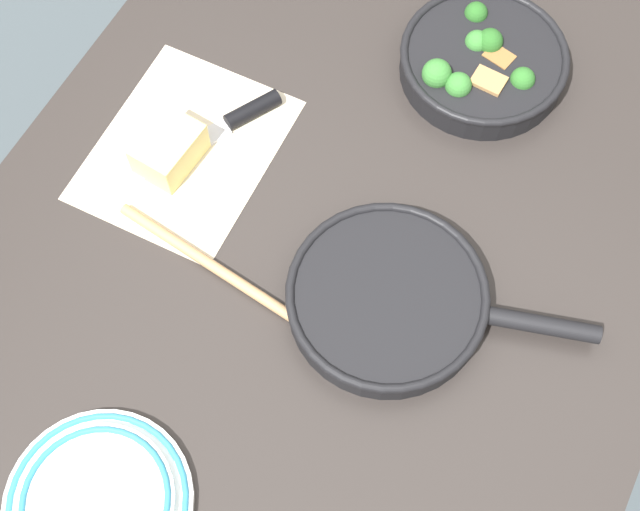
{
  "coord_description": "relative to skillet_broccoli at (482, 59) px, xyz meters",
  "views": [
    {
      "loc": [
        -0.44,
        -0.23,
        1.84
      ],
      "look_at": [
        0.0,
        0.0,
        0.78
      ],
      "focal_mm": 50.0,
      "sensor_mm": 36.0,
      "label": 1
    }
  ],
  "objects": [
    {
      "name": "cheese_block",
      "position": [
        -0.34,
        0.32,
        -0.0
      ],
      "size": [
        0.1,
        0.08,
        0.06
      ],
      "color": "#EFD67A",
      "rests_on": "dining_table_red"
    },
    {
      "name": "grater_knife",
      "position": [
        -0.26,
        0.28,
        -0.02
      ],
      "size": [
        0.22,
        0.14,
        0.02
      ],
      "rotation": [
        0.0,
        0.0,
        2.62
      ],
      "color": "silver",
      "rests_on": "dining_table_red"
    },
    {
      "name": "wooden_spoon",
      "position": [
        -0.47,
        0.1,
        -0.02
      ],
      "size": [
        0.08,
        0.4,
        0.02
      ],
      "rotation": [
        0.0,
        0.0,
        4.59
      ],
      "color": "tan",
      "rests_on": "dining_table_red"
    },
    {
      "name": "dinner_plate_stack",
      "position": [
        -0.79,
        0.15,
        -0.01
      ],
      "size": [
        0.23,
        0.23,
        0.03
      ],
      "color": "white",
      "rests_on": "dining_table_red"
    },
    {
      "name": "skillet_broccoli",
      "position": [
        0.0,
        0.0,
        0.0
      ],
      "size": [
        0.38,
        0.25,
        0.07
      ],
      "rotation": [
        0.0,
        0.0,
        0.43
      ],
      "color": "black",
      "rests_on": "dining_table_red"
    },
    {
      "name": "dining_table_red",
      "position": [
        -0.39,
        0.07,
        -0.11
      ],
      "size": [
        1.26,
        0.94,
        0.76
      ],
      "color": "#2D2826",
      "rests_on": "ground_plane"
    },
    {
      "name": "parchment_sheet",
      "position": [
        -0.32,
        0.32,
        -0.03
      ],
      "size": [
        0.3,
        0.24,
        0.0
      ],
      "color": "beige",
      "rests_on": "dining_table_red"
    },
    {
      "name": "skillet_eggs",
      "position": [
        -0.4,
        -0.04,
        -0.01
      ],
      "size": [
        0.26,
        0.39,
        0.04
      ],
      "rotation": [
        0.0,
        0.0,
        5.0
      ],
      "color": "black",
      "rests_on": "dining_table_red"
    },
    {
      "name": "ground_plane",
      "position": [
        -0.39,
        0.07,
        -0.79
      ],
      "size": [
        14.0,
        14.0,
        0.0
      ],
      "primitive_type": "plane",
      "color": "#424C51"
    }
  ]
}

